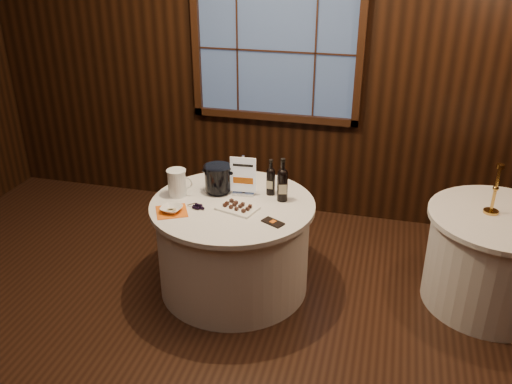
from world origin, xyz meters
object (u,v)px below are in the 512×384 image
(sign_stand, at_px, (243,181))
(chocolate_box, at_px, (273,222))
(main_table, at_px, (233,245))
(ice_bucket, at_px, (218,179))
(cracker_bowl, at_px, (171,209))
(brass_candlestick, at_px, (494,196))
(port_bottle_left, at_px, (271,179))
(grape_bunch, at_px, (199,206))
(side_table, at_px, (494,260))
(glass_pitcher, at_px, (177,183))
(port_bottle_right, at_px, (282,183))
(chocolate_plate, at_px, (237,207))

(sign_stand, xyz_separation_m, chocolate_box, (0.33, -0.40, -0.11))
(main_table, height_order, ice_bucket, ice_bucket)
(cracker_bowl, distance_m, brass_candlestick, 2.38)
(port_bottle_left, xyz_separation_m, grape_bunch, (-0.47, -0.37, -0.11))
(side_table, height_order, sign_stand, sign_stand)
(port_bottle_left, height_order, brass_candlestick, brass_candlestick)
(sign_stand, bearing_deg, port_bottle_left, 11.50)
(glass_pitcher, height_order, cracker_bowl, glass_pitcher)
(port_bottle_left, xyz_separation_m, cracker_bowl, (-0.65, -0.48, -0.10))
(brass_candlestick, bearing_deg, chocolate_box, -159.80)
(sign_stand, xyz_separation_m, port_bottle_right, (0.32, -0.02, 0.04))
(grape_bunch, bearing_deg, port_bottle_right, 26.38)
(port_bottle_left, distance_m, ice_bucket, 0.42)
(chocolate_box, bearing_deg, main_table, 175.12)
(chocolate_plate, bearing_deg, cracker_bowl, -160.82)
(glass_pitcher, height_order, brass_candlestick, brass_candlestick)
(side_table, relative_size, sign_stand, 3.27)
(chocolate_plate, distance_m, brass_candlestick, 1.90)
(main_table, distance_m, cracker_bowl, 0.62)
(side_table, relative_size, glass_pitcher, 4.95)
(sign_stand, distance_m, port_bottle_right, 0.32)
(cracker_bowl, bearing_deg, brass_candlestick, 14.19)
(main_table, height_order, port_bottle_left, port_bottle_left)
(port_bottle_right, distance_m, brass_candlestick, 1.56)
(main_table, height_order, brass_candlestick, brass_candlestick)
(brass_candlestick, bearing_deg, grape_bunch, -167.42)
(main_table, bearing_deg, port_bottle_right, 21.20)
(side_table, distance_m, chocolate_plate, 2.01)
(main_table, xyz_separation_m, side_table, (2.00, 0.30, 0.00))
(chocolate_box, bearing_deg, port_bottle_right, 119.54)
(side_table, distance_m, ice_bucket, 2.23)
(port_bottle_left, bearing_deg, side_table, 5.29)
(main_table, bearing_deg, chocolate_plate, -55.35)
(chocolate_box, xyz_separation_m, brass_candlestick, (1.54, 0.57, 0.13))
(ice_bucket, bearing_deg, brass_candlestick, 4.82)
(main_table, relative_size, glass_pitcher, 5.86)
(main_table, bearing_deg, cracker_bowl, -147.16)
(main_table, height_order, side_table, same)
(main_table, xyz_separation_m, chocolate_box, (0.38, -0.24, 0.39))
(chocolate_plate, relative_size, cracker_bowl, 2.17)
(main_table, xyz_separation_m, port_bottle_right, (0.36, 0.14, 0.53))
(cracker_bowl, bearing_deg, glass_pitcher, 102.22)
(sign_stand, distance_m, brass_candlestick, 1.88)
(side_table, height_order, cracker_bowl, cracker_bowl)
(side_table, height_order, chocolate_box, chocolate_box)
(port_bottle_right, distance_m, cracker_bowl, 0.87)
(chocolate_plate, bearing_deg, port_bottle_right, 38.57)
(main_table, bearing_deg, sign_stand, 75.97)
(ice_bucket, height_order, brass_candlestick, brass_candlestick)
(port_bottle_right, bearing_deg, sign_stand, 160.30)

